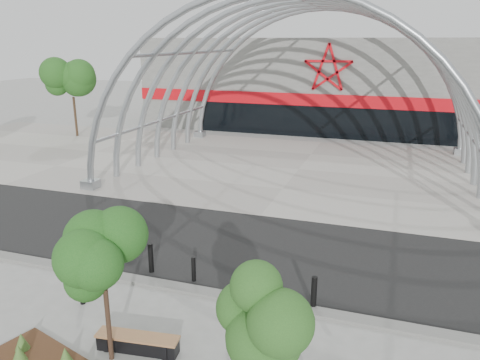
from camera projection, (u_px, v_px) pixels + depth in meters
name	position (u px, v px, depth m)	size (l,w,h in m)	color
ground	(201.00, 289.00, 15.33)	(140.00, 140.00, 0.00)	gray
road	(236.00, 246.00, 18.50)	(140.00, 7.00, 0.02)	black
forecourt	(299.00, 169.00, 29.38)	(60.00, 17.00, 0.04)	#A29C93
kerb	(198.00, 291.00, 15.08)	(60.00, 0.50, 0.12)	slate
arena_building	(339.00, 82.00, 44.52)	(34.00, 15.24, 8.00)	slate
vault_canopy	(299.00, 170.00, 29.38)	(20.80, 15.80, 20.36)	#9BA1A5
street_tree_0	(103.00, 260.00, 11.19)	(1.70, 1.70, 3.87)	black
street_tree_1	(261.00, 312.00, 9.18)	(1.60, 1.60, 3.79)	black
bench_0	(138.00, 343.00, 12.22)	(2.26, 0.75, 0.46)	black
bollard_0	(151.00, 258.00, 16.28)	(0.18, 0.18, 1.10)	black
bollard_1	(82.00, 289.00, 14.35)	(0.16, 0.16, 1.01)	black
bollard_2	(194.00, 269.00, 15.70)	(0.14, 0.14, 0.89)	black
bollard_3	(314.00, 293.00, 14.03)	(0.17, 0.17, 1.08)	black
bollard_4	(261.00, 308.00, 13.29)	(0.17, 0.17, 1.07)	black
bg_tree_0	(72.00, 81.00, 38.28)	(3.00, 3.00, 6.45)	black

